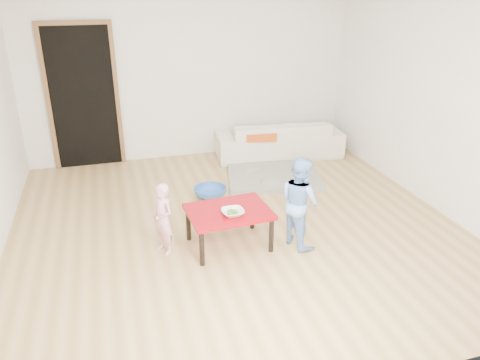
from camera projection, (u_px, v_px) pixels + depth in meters
name	position (u px, v px, depth m)	size (l,w,h in m)	color
floor	(235.00, 225.00, 5.43)	(5.00, 5.00, 0.01)	#A68247
back_wall	(191.00, 74.00, 7.12)	(5.00, 0.02, 2.60)	white
right_wall	(437.00, 100.00, 5.56)	(0.02, 5.00, 2.60)	white
doorway	(83.00, 99.00, 6.80)	(1.02, 0.08, 2.11)	brown
sofa	(278.00, 138.00, 7.46)	(1.98, 0.77, 0.58)	silver
cushion	(260.00, 134.00, 7.15)	(0.46, 0.41, 0.12)	#D25117
red_table	(229.00, 228.00, 4.93)	(0.85, 0.63, 0.42)	maroon
bowl	(233.00, 212.00, 4.74)	(0.23, 0.23, 0.06)	white
broccoli	(233.00, 212.00, 4.74)	(0.12, 0.12, 0.06)	#2D5919
child_pink	(163.00, 219.00, 4.75)	(0.28, 0.18, 0.76)	#DF6688
child_blue	(300.00, 202.00, 4.87)	(0.48, 0.37, 0.98)	#659DEB
basin	(210.00, 192.00, 6.10)	(0.42, 0.42, 0.13)	#3064B6
blanket	(274.00, 176.00, 6.69)	(1.29, 1.07, 0.06)	#9E9B8C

